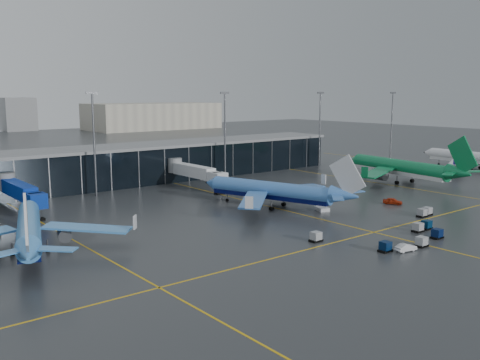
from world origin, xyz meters
TOP-DOWN VIEW (x-y plane):
  - ground at (0.00, 0.00)m, footprint 600.00×600.00m
  - terminal_pier at (0.00, 62.00)m, footprint 142.00×17.00m
  - jet_bridges at (-35.00, 42.99)m, footprint 94.00×27.50m
  - flood_masts at (5.00, 50.00)m, footprint 203.00×0.50m
  - distant_hangars at (49.94, 270.08)m, footprint 260.00×71.00m
  - taxi_lines at (10.00, 10.61)m, footprint 220.00×120.00m
  - airliner_arkefly at (-42.81, 12.66)m, footprint 43.75×46.82m
  - airliner_klm_near at (9.54, 12.96)m, footprint 45.48×48.63m
  - airliner_aer_lingus at (60.69, 15.18)m, footprint 45.30×49.99m
  - airliner_ba at (102.42, 16.34)m, footprint 37.26×41.96m
  - baggage_carts at (14.53, -19.11)m, footprint 34.99×14.60m
  - mobile_airstair at (16.12, 3.48)m, footprint 3.09×3.73m
  - service_van_red at (33.69, -2.09)m, footprint 3.37×4.64m
  - service_van_white at (4.32, -25.61)m, footprint 4.01×1.95m

SIDE VIEW (x-z plane):
  - ground at x=0.00m, z-range 0.00..0.00m
  - taxi_lines at x=10.00m, z-range 0.00..0.02m
  - service_van_white at x=4.32m, z-range 0.00..1.27m
  - service_van_red at x=33.69m, z-range 0.00..1.47m
  - baggage_carts at x=14.53m, z-range -0.09..1.61m
  - mobile_airstair at x=16.12m, z-range -0.95..2.49m
  - jet_bridges at x=-35.00m, z-range 0.95..8.15m
  - terminal_pier at x=0.00m, z-range 0.07..10.77m
  - airliner_arkefly at x=-42.81m, z-range 0.00..11.82m
  - airliner_klm_near at x=9.54m, z-range 0.00..12.25m
  - airliner_ba at x=102.42m, z-range 0.00..12.42m
  - airliner_aer_lingus at x=60.69m, z-range 0.00..13.83m
  - distant_hangars at x=49.94m, z-range -2.21..19.79m
  - flood_masts at x=5.00m, z-range 1.06..26.56m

